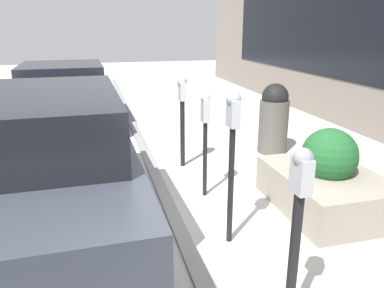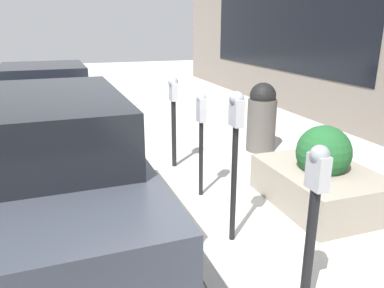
{
  "view_description": "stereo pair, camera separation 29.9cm",
  "coord_description": "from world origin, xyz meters",
  "px_view_note": "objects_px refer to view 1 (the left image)",
  "views": [
    {
      "loc": [
        -3.77,
        0.86,
        2.16
      ],
      "look_at": [
        0.0,
        -0.12,
        0.92
      ],
      "focal_mm": 35.0,
      "sensor_mm": 36.0,
      "label": 1
    },
    {
      "loc": [
        -3.68,
        1.15,
        2.16
      ],
      "look_at": [
        0.0,
        -0.12,
        0.92
      ],
      "focal_mm": 35.0,
      "sensor_mm": 36.0,
      "label": 2
    }
  ],
  "objects_px": {
    "planter_box": "(326,182)",
    "parking_meter_nearest": "(297,219)",
    "parking_meter_second": "(232,138)",
    "parking_meter_middle": "(205,126)",
    "parked_car_rear": "(64,91)",
    "trash_bin": "(274,118)",
    "parking_meter_fourth": "(182,106)",
    "parked_car_middle": "(33,168)"
  },
  "relations": [
    {
      "from": "planter_box",
      "to": "parking_meter_nearest",
      "type": "bearing_deg",
      "value": 139.94
    },
    {
      "from": "parking_meter_second",
      "to": "planter_box",
      "type": "bearing_deg",
      "value": -73.99
    },
    {
      "from": "parking_meter_nearest",
      "to": "parking_meter_middle",
      "type": "xyz_separation_m",
      "value": [
        2.38,
        -0.06,
        0.04
      ]
    },
    {
      "from": "parking_meter_nearest",
      "to": "parking_meter_middle",
      "type": "bearing_deg",
      "value": -1.51
    },
    {
      "from": "parked_car_rear",
      "to": "trash_bin",
      "type": "relative_size",
      "value": 3.28
    },
    {
      "from": "parking_meter_second",
      "to": "trash_bin",
      "type": "height_order",
      "value": "parking_meter_second"
    },
    {
      "from": "parking_meter_nearest",
      "to": "parking_meter_fourth",
      "type": "relative_size",
      "value": 1.0
    },
    {
      "from": "planter_box",
      "to": "parked_car_middle",
      "type": "xyz_separation_m",
      "value": [
        0.06,
        3.27,
        0.48
      ]
    },
    {
      "from": "parking_meter_middle",
      "to": "parked_car_rear",
      "type": "xyz_separation_m",
      "value": [
        4.61,
        1.99,
        -0.24
      ]
    },
    {
      "from": "parking_meter_second",
      "to": "parked_car_middle",
      "type": "xyz_separation_m",
      "value": [
        0.45,
        1.89,
        -0.29
      ]
    },
    {
      "from": "parking_meter_fourth",
      "to": "parking_meter_second",
      "type": "bearing_deg",
      "value": 179.04
    },
    {
      "from": "planter_box",
      "to": "parking_meter_second",
      "type": "bearing_deg",
      "value": 106.01
    },
    {
      "from": "trash_bin",
      "to": "parked_car_middle",
      "type": "bearing_deg",
      "value": 120.02
    },
    {
      "from": "parking_meter_second",
      "to": "trash_bin",
      "type": "bearing_deg",
      "value": -34.32
    },
    {
      "from": "parking_meter_fourth",
      "to": "planter_box",
      "type": "height_order",
      "value": "parking_meter_fourth"
    },
    {
      "from": "planter_box",
      "to": "trash_bin",
      "type": "relative_size",
      "value": 1.27
    },
    {
      "from": "parking_meter_middle",
      "to": "trash_bin",
      "type": "xyz_separation_m",
      "value": [
        1.42,
        -1.67,
        -0.34
      ]
    },
    {
      "from": "parking_meter_nearest",
      "to": "planter_box",
      "type": "relative_size",
      "value": 0.92
    },
    {
      "from": "parking_meter_fourth",
      "to": "parked_car_middle",
      "type": "relative_size",
      "value": 0.35
    },
    {
      "from": "trash_bin",
      "to": "parking_meter_fourth",
      "type": "bearing_deg",
      "value": 99.1
    },
    {
      "from": "parking_meter_second",
      "to": "parking_meter_middle",
      "type": "xyz_separation_m",
      "value": [
        1.13,
        -0.07,
        -0.17
      ]
    },
    {
      "from": "parked_car_middle",
      "to": "parking_meter_fourth",
      "type": "bearing_deg",
      "value": -47.86
    },
    {
      "from": "parking_meter_second",
      "to": "parked_car_middle",
      "type": "bearing_deg",
      "value": 76.51
    },
    {
      "from": "parking_meter_fourth",
      "to": "parked_car_middle",
      "type": "bearing_deg",
      "value": 133.44
    },
    {
      "from": "parking_meter_nearest",
      "to": "parked_car_rear",
      "type": "xyz_separation_m",
      "value": [
        6.99,
        1.93,
        -0.2
      ]
    },
    {
      "from": "parking_meter_middle",
      "to": "parked_car_rear",
      "type": "distance_m",
      "value": 5.03
    },
    {
      "from": "planter_box",
      "to": "parked_car_middle",
      "type": "height_order",
      "value": "parked_car_middle"
    },
    {
      "from": "parking_meter_second",
      "to": "parked_car_middle",
      "type": "height_order",
      "value": "parked_car_middle"
    },
    {
      "from": "parking_meter_middle",
      "to": "parked_car_middle",
      "type": "xyz_separation_m",
      "value": [
        -0.68,
        1.96,
        -0.12
      ]
    },
    {
      "from": "parking_meter_fourth",
      "to": "trash_bin",
      "type": "bearing_deg",
      "value": -80.9
    },
    {
      "from": "parking_meter_middle",
      "to": "parking_meter_fourth",
      "type": "xyz_separation_m",
      "value": [
        1.15,
        0.03,
        0.02
      ]
    },
    {
      "from": "parking_meter_fourth",
      "to": "trash_bin",
      "type": "xyz_separation_m",
      "value": [
        0.27,
        -1.7,
        -0.36
      ]
    },
    {
      "from": "planter_box",
      "to": "trash_bin",
      "type": "xyz_separation_m",
      "value": [
        2.15,
        -0.35,
        0.26
      ]
    },
    {
      "from": "parking_meter_second",
      "to": "parked_car_rear",
      "type": "distance_m",
      "value": 6.07
    },
    {
      "from": "parking_meter_second",
      "to": "parking_meter_fourth",
      "type": "xyz_separation_m",
      "value": [
        2.28,
        -0.04,
        -0.15
      ]
    },
    {
      "from": "parking_meter_second",
      "to": "parking_meter_middle",
      "type": "relative_size",
      "value": 1.15
    },
    {
      "from": "parked_car_rear",
      "to": "parking_meter_fourth",
      "type": "bearing_deg",
      "value": -152.12
    },
    {
      "from": "parked_car_middle",
      "to": "trash_bin",
      "type": "relative_size",
      "value": 3.33
    },
    {
      "from": "parking_meter_middle",
      "to": "parking_meter_fourth",
      "type": "relative_size",
      "value": 0.96
    },
    {
      "from": "parking_meter_second",
      "to": "planter_box",
      "type": "height_order",
      "value": "parking_meter_second"
    },
    {
      "from": "parking_meter_nearest",
      "to": "parking_meter_middle",
      "type": "distance_m",
      "value": 2.38
    },
    {
      "from": "parked_car_rear",
      "to": "planter_box",
      "type": "bearing_deg",
      "value": -149.89
    }
  ]
}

